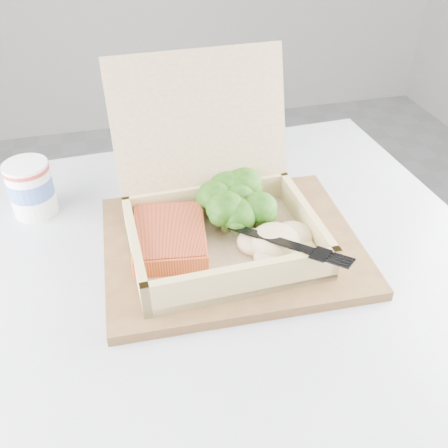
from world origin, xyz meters
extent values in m
cylinder|color=black|center=(0.44, 0.07, 0.34)|extent=(0.07, 0.07, 0.68)
cube|color=#AEB1B8|center=(0.44, 0.07, 0.70)|extent=(0.77, 0.77, 0.03)
cube|color=brown|center=(0.47, 0.14, 0.72)|extent=(0.34, 0.28, 0.01)
cube|color=tan|center=(0.46, 0.12, 0.73)|extent=(0.24, 0.18, 0.01)
cube|color=tan|center=(0.35, 0.12, 0.75)|extent=(0.01, 0.18, 0.05)
cube|color=tan|center=(0.57, 0.12, 0.75)|extent=(0.01, 0.18, 0.05)
cube|color=tan|center=(0.46, 0.04, 0.75)|extent=(0.23, 0.02, 0.05)
cube|color=tan|center=(0.46, 0.20, 0.75)|extent=(0.23, 0.02, 0.05)
cube|color=tan|center=(0.46, 0.24, 0.85)|extent=(0.23, 0.07, 0.17)
cube|color=#D25629|center=(0.39, 0.14, 0.75)|extent=(0.10, 0.13, 0.02)
ellipsoid|color=tan|center=(0.52, 0.09, 0.75)|extent=(0.10, 0.09, 0.03)
cube|color=black|center=(0.47, 0.13, 0.76)|extent=(0.08, 0.10, 0.02)
cube|color=black|center=(0.52, 0.06, 0.76)|extent=(0.05, 0.05, 0.01)
cylinder|color=white|center=(0.22, 0.29, 0.75)|extent=(0.06, 0.06, 0.08)
cylinder|color=#4568B5|center=(0.22, 0.29, 0.75)|extent=(0.06, 0.06, 0.03)
cylinder|color=#B1312A|center=(0.22, 0.29, 0.78)|extent=(0.06, 0.06, 0.01)
cube|color=white|center=(0.48, 0.31, 0.71)|extent=(0.13, 0.17, 0.00)
camera|label=1|loc=(0.34, -0.35, 1.14)|focal=40.00mm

